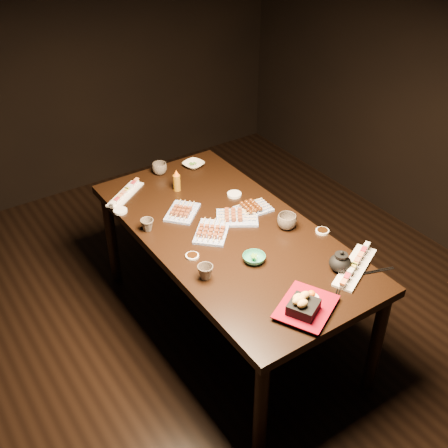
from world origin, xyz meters
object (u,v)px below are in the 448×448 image
Objects in this scene: tempura_tray at (307,301)px; teacup_mid_right at (287,222)px; yakitori_plate_right at (237,215)px; teacup_far_right at (160,169)px; teacup_near_left at (205,272)px; yakitori_plate_center at (212,229)px; yakitori_plate_left at (182,209)px; dining_table at (229,281)px; edamame_bowl_green at (254,258)px; sushi_platter_near at (355,265)px; sushi_platter_far at (125,193)px; teacup_far_left at (147,225)px; teapot at (340,261)px; condiment_bottle at (177,180)px; edamame_bowl_cream at (194,165)px.

tempura_tray is 2.69× the size of teacup_mid_right.
yakitori_plate_right is 0.73m from teacup_far_right.
teacup_far_right is (0.32, 1.07, 0.00)m from teacup_near_left.
yakitori_plate_left is at bearing 51.24° from yakitori_plate_center.
dining_table is 14.71× the size of edamame_bowl_green.
yakitori_plate_right reaches higher than yakitori_plate_left.
sushi_platter_near reaches higher than edamame_bowl_green.
sushi_platter_far is at bearing 73.30° from tempura_tray.
teacup_far_left reaches higher than dining_table.
teacup_near_left is 1.08× the size of teacup_far_left.
teacup_mid_right is at bearing 10.38° from teacup_near_left.
teapot is (0.37, -0.64, 0.03)m from yakitori_plate_center.
yakitori_plate_right is at bearing -80.76° from teacup_far_right.
condiment_bottle is at bearing 61.06° from tempura_tray.
teacup_far_left is at bearing 80.54° from tempura_tray.
edamame_bowl_cream is 1.22× the size of teacup_mid_right.
condiment_bottle is (0.31, 0.82, 0.03)m from teacup_near_left.
dining_table is at bearing -108.66° from yakitori_plate_left.
sushi_platter_far is 1.36× the size of yakitori_plate_center.
yakitori_plate_center is at bearing -96.31° from teacup_far_right.
yakitori_plate_right is 0.70m from teapot.
condiment_bottle is at bearing -92.24° from teacup_far_right.
yakitori_plate_right is at bearing 90.35° from sushi_platter_far.
sushi_platter_near is 0.76m from yakitori_plate_right.
teapot reaches higher than teacup_far_left.
yakitori_plate_left is 0.62m from teacup_mid_right.
edamame_bowl_green is at bearing -91.88° from teacup_far_right.
teacup_far_right is 0.72× the size of teapot.
teacup_mid_right is (-0.06, 0.48, 0.02)m from sushi_platter_near.
teacup_far_right is 0.69× the size of condiment_bottle.
teacup_far_right reaches higher than edamame_bowl_green.
yakitori_plate_left reaches higher than edamame_bowl_cream.
edamame_bowl_cream is at bearing 10.60° from yakitori_plate_left.
yakitori_plate_right is 2.94× the size of teacup_near_left.
teacup_far_right is at bearing 37.90° from yakitori_plate_center.
dining_table is 13.45× the size of edamame_bowl_cream.
sushi_platter_near is 1.48m from sushi_platter_far.
teapot is (0.61, -0.33, 0.02)m from teacup_near_left.
tempura_tray is (-0.06, -0.73, 0.43)m from dining_table.
edamame_bowl_green is at bearing -123.61° from yakitori_plate_left.
teacup_near_left reaches higher than dining_table.
sushi_platter_far is 0.95m from teacup_near_left.
edamame_bowl_green is at bearing -79.14° from yakitori_plate_right.
teacup_mid_right is at bearing -85.88° from edamame_bowl_cream.
sushi_platter_far is 1.44m from tempura_tray.
condiment_bottle is at bearing 113.54° from teacup_mid_right.
sushi_platter_near is 1.32× the size of tempura_tray.
yakitori_plate_center is 0.21m from yakitori_plate_right.
teacup_far_left is (-0.38, 0.27, 0.41)m from dining_table.
dining_table is at bearing 93.24° from sushi_platter_near.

